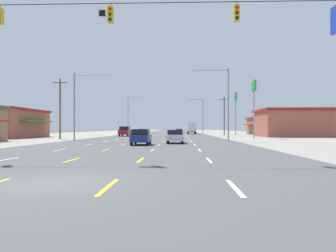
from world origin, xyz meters
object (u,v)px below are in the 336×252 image
Objects in this scene: sedan_far_left_farther at (142,131)px; streetlight_left_row_0 at (79,100)px; sedan_inner_right_far at (179,131)px; streetlight_right_row_0 at (224,98)px; streetlight_left_row_1 at (129,113)px; streetlight_right_row_1 at (201,113)px; sedan_inner_right_near at (175,136)px; pole_sign_right_row_2 at (236,102)px; suv_far_left_mid at (125,131)px; hatchback_center_turn_nearest at (141,137)px; pole_sign_right_row_1 at (254,93)px; box_truck_far_right_midfar at (191,127)px.

streetlight_left_row_0 is at bearing -92.77° from sedan_far_left_farther.
sedan_inner_right_far is 0.47× the size of streetlight_right_row_0.
streetlight_left_row_1 is 19.55m from streetlight_right_row_1.
sedan_inner_right_near is 45.01m from pole_sign_right_row_2.
suv_far_left_mid is at bearing -152.78° from pole_sign_right_row_2.
hatchback_center_turn_nearest is at bearing -83.40° from sedan_far_left_farther.
sedan_far_left_farther is 0.47× the size of streetlight_right_row_1.
streetlight_left_row_1 reaches higher than pole_sign_right_row_1.
pole_sign_right_row_2 reaches higher than sedan_far_left_farther.
sedan_far_left_farther is 18.45m from streetlight_right_row_1.
pole_sign_right_row_2 is 44.31m from streetlight_left_row_0.
pole_sign_right_row_2 is 36.09m from streetlight_right_row_0.
streetlight_right_row_1 reaches higher than streetlight_right_row_0.
streetlight_left_row_0 is (-26.77, -35.22, -2.49)m from pole_sign_right_row_2.
pole_sign_right_row_2 is (1.12, 23.76, 0.43)m from pole_sign_right_row_1.
streetlight_left_row_0 is at bearing -108.81° from box_truck_far_right_midfar.
streetlight_left_row_0 is (-2.32, -22.65, 4.30)m from suv_far_left_mid.
sedan_far_left_farther is at bearing 174.27° from box_truck_far_right_midfar.
pole_sign_right_row_1 is (23.33, -11.18, 6.36)m from suv_far_left_mid.
streetlight_right_row_1 reaches higher than streetlight_left_row_0.
sedan_inner_right_far is 50.17m from streetlight_right_row_0.
pole_sign_right_row_1 is at bearing -92.70° from pole_sign_right_row_2.
box_truck_far_right_midfar is 0.80× the size of streetlight_left_row_0.
streetlight_left_row_0 is (-13.23, -49.58, 4.57)m from sedan_inner_right_far.
box_truck_far_right_midfar is 3.73m from sedan_inner_right_far.
pole_sign_right_row_2 is 1.13× the size of streetlight_left_row_0.
suv_far_left_mid is 0.55× the size of streetlight_left_row_0.
sedan_far_left_farther is 0.44× the size of streetlight_left_row_1.
sedan_inner_right_near is 56.43m from box_truck_far_right_midfar.
suv_far_left_mid is 28.31m from pole_sign_right_row_2.
sedan_far_left_farther is (-10.40, 57.72, 0.00)m from sedan_inner_right_near.
streetlight_left_row_0 is 44.86m from streetlight_left_row_1.
pole_sign_right_row_2 is 1.05× the size of streetlight_right_row_1.
streetlight_left_row_1 is (-13.52, -4.72, 5.11)m from sedan_inner_right_far.
suv_far_left_mid is 0.51× the size of streetlight_right_row_1.
pole_sign_right_row_2 is at bearing 71.76° from sedan_inner_right_near.
streetlight_right_row_1 is (19.55, 0.00, -0.26)m from streetlight_left_row_1.
hatchback_center_turn_nearest reaches higher than sedan_inner_right_far.
streetlight_right_row_1 is at bearing 52.68° from suv_far_left_mid.
sedan_inner_right_far is at bearing 67.96° from suv_far_left_mid.
streetlight_left_row_1 is at bearing -165.49° from box_truck_far_right_midfar.
suv_far_left_mid is 0.51× the size of pole_sign_right_row_1.
streetlight_left_row_0 is (-12.86, 7.01, 4.57)m from sedan_inner_right_near.
streetlight_left_row_1 is (-19.48, 44.86, 0.29)m from streetlight_right_row_0.
pole_sign_right_row_2 is at bearing 69.48° from hatchback_center_turn_nearest.
sedan_inner_right_far is 1.00× the size of sedan_far_left_farther.
hatchback_center_turn_nearest is 0.38× the size of pole_sign_right_row_2.
hatchback_center_turn_nearest is 56.66m from streetlight_right_row_1.
streetlight_left_row_1 is at bearing 96.71° from suv_far_left_mid.
streetlight_right_row_0 is at bearing -83.14° from sedan_inner_right_far.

